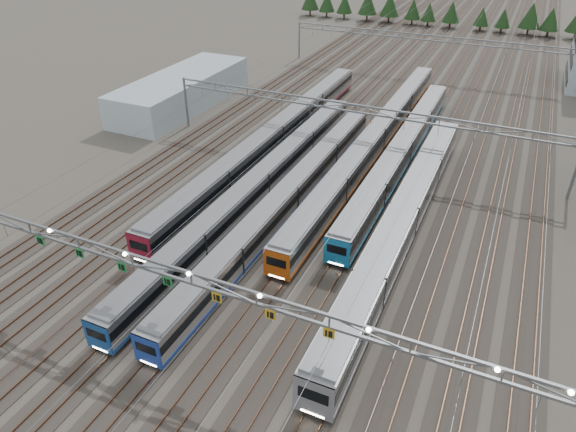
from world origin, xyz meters
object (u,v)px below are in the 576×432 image
at_px(train_c, 288,197).
at_px(west_shed, 182,91).
at_px(train_a, 275,136).
at_px(gantry_mid, 356,115).
at_px(train_b, 260,184).
at_px(train_d, 375,138).
at_px(train_f, 403,220).
at_px(gantry_far, 425,42).
at_px(gantry_near, 190,281).
at_px(train_e, 401,152).

height_order(train_c, west_shed, west_shed).
xyz_separation_m(train_a, gantry_mid, (11.25, 2.38, 4.25)).
relative_size(train_a, train_b, 1.09).
relative_size(train_d, gantry_mid, 1.17).
xyz_separation_m(train_f, gantry_far, (-11.25, 62.20, 4.10)).
relative_size(train_c, west_shed, 1.76).
distance_m(gantry_near, west_shed, 59.12).
relative_size(train_e, gantry_mid, 0.92).
relative_size(train_a, gantry_far, 1.10).
bearing_deg(train_d, train_a, -157.82).
distance_m(train_e, gantry_far, 45.42).
bearing_deg(train_a, train_f, -33.37).
height_order(train_a, gantry_mid, gantry_mid).
bearing_deg(gantry_near, train_b, 105.49).
height_order(train_c, train_e, train_e).
bearing_deg(train_a, train_d, 22.18).
distance_m(gantry_mid, west_shed, 35.43).
xyz_separation_m(train_d, train_e, (4.50, -2.83, -0.02)).
bearing_deg(train_e, train_d, 147.87).
xyz_separation_m(train_c, gantry_mid, (2.25, 17.41, 4.43)).
height_order(train_e, gantry_far, gantry_far).
bearing_deg(train_c, train_a, 120.91).
bearing_deg(gantry_mid, train_e, 2.51).
distance_m(train_e, gantry_mid, 8.02).
distance_m(gantry_near, gantry_mid, 40.12).
bearing_deg(gantry_near, west_shed, 125.58).
height_order(train_c, train_d, train_d).
distance_m(train_f, gantry_far, 63.34).
xyz_separation_m(gantry_near, gantry_mid, (0.05, 40.12, -0.70)).
distance_m(train_c, gantry_near, 23.38).
xyz_separation_m(train_b, train_e, (13.50, 16.22, 0.10)).
relative_size(gantry_mid, gantry_far, 1.00).
relative_size(gantry_near, gantry_far, 1.00).
xyz_separation_m(train_a, train_b, (4.50, -13.54, -0.17)).
bearing_deg(west_shed, gantry_mid, -12.84).
bearing_deg(gantry_mid, train_a, -168.04).
bearing_deg(train_c, gantry_far, 87.94).
bearing_deg(train_b, gantry_near, -74.51).
height_order(train_a, gantry_near, gantry_near).
bearing_deg(west_shed, gantry_far, 47.25).
bearing_deg(gantry_mid, train_c, -97.36).
xyz_separation_m(train_e, gantry_mid, (-6.75, -0.30, 4.33)).
bearing_deg(gantry_near, train_c, 95.54).
relative_size(train_a, gantry_near, 1.10).
bearing_deg(gantry_mid, gantry_far, 90.00).
xyz_separation_m(train_a, gantry_near, (11.20, -37.74, 4.95)).
xyz_separation_m(train_a, train_c, (9.00, -15.03, -0.18)).
xyz_separation_m(train_b, train_d, (9.00, 19.05, 0.11)).
bearing_deg(gantry_far, west_shed, -132.75).
height_order(train_a, gantry_far, gantry_far).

